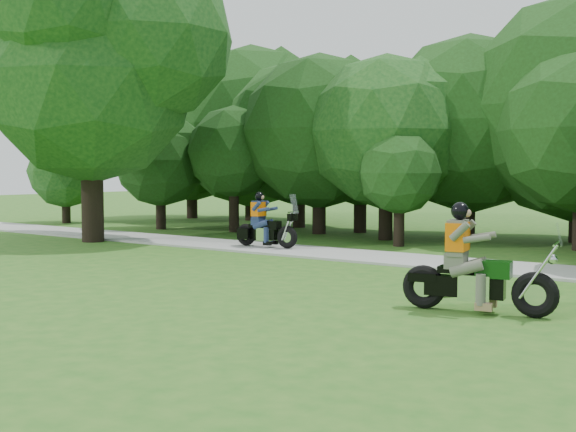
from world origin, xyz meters
The scene contains 6 objects.
ground centered at (0.00, 0.00, 0.00)m, with size 100.00×100.00×0.00m, color #29621C.
walkway centered at (0.00, 8.00, 0.03)m, with size 60.00×2.20×0.06m, color gray.
tree_line centered at (0.33, 14.67, 3.66)m, with size 38.97×12.44×7.69m.
big_tree_west centered at (-10.54, 6.85, 5.76)m, with size 8.64×6.56×9.96m.
chopper_motorcycle centered at (3.29, 2.83, 0.64)m, with size 2.42×0.84×1.73m.
touring_motorcycle centered at (-4.96, 8.00, 0.62)m, with size 2.04×0.65×1.55m.
Camera 1 is at (7.63, -7.88, 2.24)m, focal length 45.00 mm.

